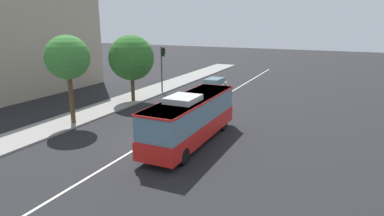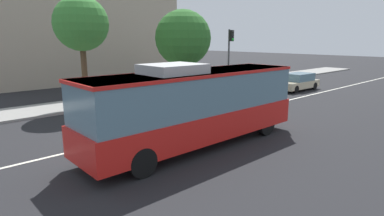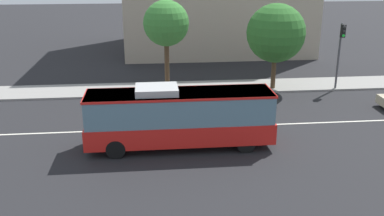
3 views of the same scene
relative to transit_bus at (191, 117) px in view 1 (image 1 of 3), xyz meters
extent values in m
plane|color=black|center=(-0.79, 2.73, -1.81)|extent=(160.00, 160.00, 0.00)
cube|color=gray|center=(-0.79, 11.12, -1.74)|extent=(80.00, 3.58, 0.14)
cube|color=silver|center=(-0.79, 2.73, -1.80)|extent=(76.00, 0.16, 0.01)
cube|color=red|center=(0.02, 0.00, -0.83)|extent=(10.01, 2.54, 1.10)
cube|color=slate|center=(0.02, 0.00, 0.50)|extent=(9.81, 2.46, 1.58)
cube|color=red|center=(0.02, 0.00, 1.23)|extent=(9.91, 2.51, 0.12)
cube|color=#B2B2B2|center=(-1.18, 0.00, 1.47)|extent=(2.21, 1.81, 0.36)
cylinder|color=black|center=(3.42, 1.11, -1.31)|extent=(1.00, 0.30, 1.00)
cylinder|color=black|center=(3.43, -1.09, -1.31)|extent=(1.00, 0.30, 1.00)
cylinder|color=black|center=(-3.38, 1.09, -1.31)|extent=(1.00, 0.30, 1.00)
cylinder|color=black|center=(-3.37, -1.11, -1.31)|extent=(1.00, 0.30, 1.00)
cube|color=#C6B793|center=(16.43, 4.76, -1.29)|extent=(4.54, 1.91, 0.60)
cube|color=slate|center=(16.68, 4.76, -0.67)|extent=(2.56, 1.72, 0.64)
cylinder|color=black|center=(14.91, 4.00, -1.49)|extent=(0.65, 0.24, 0.64)
cylinder|color=black|center=(14.95, 5.60, -1.49)|extent=(0.65, 0.24, 0.64)
cylinder|color=black|center=(17.91, 3.93, -1.49)|extent=(0.65, 0.24, 0.64)
cylinder|color=black|center=(17.95, 5.53, -1.49)|extent=(0.65, 0.24, 0.64)
cylinder|color=#47474C|center=(12.99, 9.67, 0.79)|extent=(0.16, 0.16, 5.20)
cube|color=black|center=(12.99, 9.39, 2.84)|extent=(0.32, 0.28, 0.96)
sphere|color=#2D2D2D|center=(12.98, 9.24, 3.16)|extent=(0.22, 0.22, 0.22)
sphere|color=#2D2D2D|center=(12.98, 9.24, 2.84)|extent=(0.22, 0.22, 0.22)
sphere|color=#1ED838|center=(12.98, 9.24, 2.52)|extent=(0.22, 0.22, 0.22)
cylinder|color=#4C3823|center=(8.11, 10.25, -0.42)|extent=(0.36, 0.36, 2.77)
sphere|color=#2D6B28|center=(8.11, 10.25, 2.63)|extent=(4.45, 4.45, 4.45)
cylinder|color=#4C3823|center=(-0.17, 10.24, 0.21)|extent=(0.36, 0.36, 4.04)
sphere|color=#387F33|center=(-0.17, 10.24, 3.49)|extent=(3.36, 3.36, 3.36)
cube|color=slate|center=(15.78, 27.82, 0.30)|extent=(0.14, 13.59, 1.50)
cube|color=slate|center=(15.78, 27.82, 3.70)|extent=(0.14, 13.59, 1.50)
cube|color=slate|center=(15.78, 27.82, 7.10)|extent=(0.14, 13.59, 1.50)
camera|label=1|loc=(-19.14, -8.93, 6.20)|focal=31.10mm
camera|label=2|loc=(-8.55, -9.20, 2.57)|focal=29.44mm
camera|label=3|loc=(-1.56, -21.75, 7.91)|focal=40.62mm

